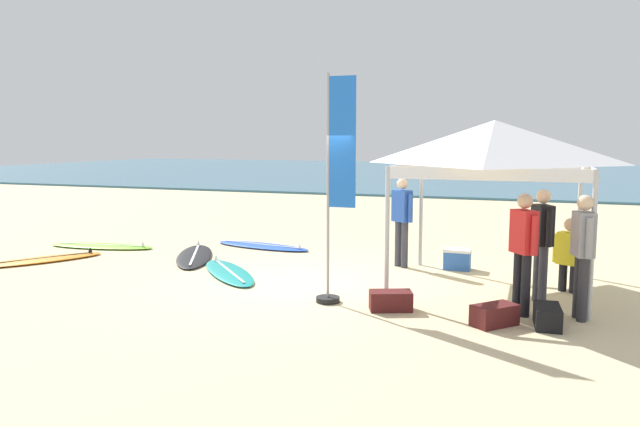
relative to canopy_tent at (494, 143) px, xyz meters
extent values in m
plane|color=beige|center=(-3.11, -0.78, -2.39)|extent=(80.00, 80.00, 0.00)
cube|color=#386B84|center=(-3.11, 32.66, -2.34)|extent=(80.00, 36.00, 0.10)
cylinder|color=#B7B7BC|center=(-1.41, -1.41, -1.36)|extent=(0.07, 0.07, 2.05)
cylinder|color=#B7B7BC|center=(1.41, -1.41, -1.36)|extent=(0.07, 0.07, 2.05)
cylinder|color=#B7B7BC|center=(-1.41, 1.41, -1.36)|extent=(0.07, 0.07, 2.05)
cylinder|color=#B7B7BC|center=(1.41, 1.41, -1.36)|extent=(0.07, 0.07, 2.05)
cube|color=white|center=(0.00, -1.41, -0.43)|extent=(2.82, 0.03, 0.18)
cube|color=white|center=(0.00, 1.41, -0.43)|extent=(2.82, 0.03, 0.18)
cube|color=white|center=(-1.41, 0.00, -0.43)|extent=(0.03, 2.82, 0.18)
cube|color=white|center=(1.41, 0.00, -0.43)|extent=(0.03, 2.82, 0.18)
pyramid|color=white|center=(0.00, 0.00, 0.01)|extent=(2.94, 2.94, 0.70)
ellipsoid|color=#7AD12D|center=(-8.55, 0.85, -2.35)|extent=(2.56, 1.00, 0.07)
cube|color=white|center=(-8.55, 0.85, -2.31)|extent=(2.11, 0.33, 0.01)
cone|color=white|center=(-7.54, 0.99, -2.26)|extent=(0.09, 0.09, 0.12)
ellipsoid|color=blue|center=(-5.13, 2.10, -2.35)|extent=(2.50, 1.05, 0.07)
cube|color=white|center=(-5.13, 2.10, -2.31)|extent=(2.04, 0.39, 0.01)
cone|color=white|center=(-4.15, 1.93, -2.26)|extent=(0.09, 0.09, 0.12)
ellipsoid|color=#19847F|center=(-4.54, -0.57, -2.35)|extent=(2.10, 2.19, 0.07)
cube|color=white|center=(-4.54, -0.57, -2.31)|extent=(1.41, 1.52, 0.01)
cone|color=white|center=(-5.21, 0.15, -2.26)|extent=(0.09, 0.09, 0.12)
ellipsoid|color=orange|center=(-8.66, -0.86, -2.35)|extent=(1.85, 2.42, 0.07)
cube|color=black|center=(-8.66, -0.86, -2.31)|extent=(1.13, 1.78, 0.01)
cone|color=black|center=(-8.13, -0.01, -2.26)|extent=(0.09, 0.09, 0.12)
ellipsoid|color=black|center=(-5.95, 0.54, -2.35)|extent=(1.78, 2.61, 0.07)
cube|color=white|center=(-5.95, 0.54, -2.31)|extent=(1.03, 1.97, 0.01)
cone|color=white|center=(-6.42, 1.49, -2.26)|extent=(0.09, 0.09, 0.12)
cylinder|color=#383842|center=(-1.80, 1.17, -1.95)|extent=(0.13, 0.13, 0.88)
cylinder|color=#383842|center=(-1.65, 1.07, -1.95)|extent=(0.13, 0.13, 0.88)
cube|color=#2851B2|center=(-1.72, 1.12, -1.21)|extent=(0.42, 0.39, 0.60)
sphere|color=beige|center=(-1.72, 1.12, -0.78)|extent=(0.21, 0.21, 0.21)
cylinder|color=#2851B2|center=(-1.91, 1.25, -1.23)|extent=(0.09, 0.09, 0.54)
cylinder|color=#2851B2|center=(-1.53, 0.99, -1.23)|extent=(0.09, 0.09, 0.54)
cylinder|color=#2D2D33|center=(1.31, -1.50, -1.95)|extent=(0.13, 0.13, 0.88)
cylinder|color=#2D2D33|center=(1.27, -1.33, -1.95)|extent=(0.13, 0.13, 0.88)
cube|color=gray|center=(1.29, -1.42, -1.21)|extent=(0.30, 0.40, 0.60)
sphere|color=beige|center=(1.29, -1.42, -0.78)|extent=(0.21, 0.21, 0.21)
cylinder|color=gray|center=(1.35, -1.64, -1.23)|extent=(0.09, 0.09, 0.54)
cylinder|color=gray|center=(1.23, -1.19, -1.23)|extent=(0.09, 0.09, 0.54)
cylinder|color=black|center=(0.59, -1.53, -1.95)|extent=(0.13, 0.13, 0.88)
cylinder|color=black|center=(0.48, -1.39, -1.95)|extent=(0.13, 0.13, 0.88)
cube|color=red|center=(0.53, -1.46, -1.21)|extent=(0.39, 0.42, 0.60)
sphere|color=tan|center=(0.53, -1.46, -0.78)|extent=(0.21, 0.21, 0.21)
cylinder|color=red|center=(0.67, -1.64, -1.23)|extent=(0.09, 0.09, 0.54)
cylinder|color=red|center=(0.39, -1.28, -1.23)|extent=(0.09, 0.09, 0.54)
cylinder|color=#383842|center=(0.81, -0.76, -1.95)|extent=(0.13, 0.13, 0.88)
cylinder|color=#383842|center=(0.74, -0.60, -1.95)|extent=(0.13, 0.13, 0.88)
cube|color=black|center=(0.78, -0.68, -1.21)|extent=(0.35, 0.42, 0.60)
sphere|color=beige|center=(0.78, -0.68, -0.78)|extent=(0.21, 0.21, 0.21)
cylinder|color=black|center=(0.87, -0.89, -1.23)|extent=(0.09, 0.09, 0.54)
cylinder|color=black|center=(0.68, -0.47, -1.23)|extent=(0.09, 0.09, 0.54)
cylinder|color=black|center=(1.30, 0.09, -2.16)|extent=(0.13, 0.13, 0.45)
cylinder|color=black|center=(1.13, 0.17, -2.16)|extent=(0.13, 0.13, 0.45)
cube|color=yellow|center=(1.21, 0.13, -1.68)|extent=(0.42, 0.36, 0.52)
sphere|color=tan|center=(1.21, 0.13, -1.29)|extent=(0.21, 0.21, 0.21)
cylinder|color=yellow|center=(1.42, 0.03, -1.70)|extent=(0.09, 0.09, 0.47)
cylinder|color=yellow|center=(1.01, 0.24, -1.70)|extent=(0.09, 0.09, 0.47)
cylinder|color=#99999E|center=(-2.23, -1.75, -0.69)|extent=(0.04, 0.04, 3.40)
cube|color=blue|center=(-2.01, -1.75, 0.01)|extent=(0.40, 0.02, 1.90)
cylinder|color=black|center=(-2.23, -1.75, -2.35)|extent=(0.36, 0.36, 0.08)
cube|color=#4C1919|center=(0.22, -2.08, -2.25)|extent=(0.64, 0.66, 0.28)
cube|color=black|center=(0.88, -1.91, -2.25)|extent=(0.36, 0.62, 0.28)
cube|color=#4C1919|center=(-1.24, -1.85, -2.25)|extent=(0.68, 0.52, 0.28)
cube|color=#2D60B7|center=(-0.67, 1.24, -2.22)|extent=(0.48, 0.34, 0.34)
cube|color=white|center=(-0.67, 1.24, -2.02)|extent=(0.50, 0.36, 0.05)
camera|label=1|loc=(0.65, -10.12, 0.07)|focal=33.78mm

